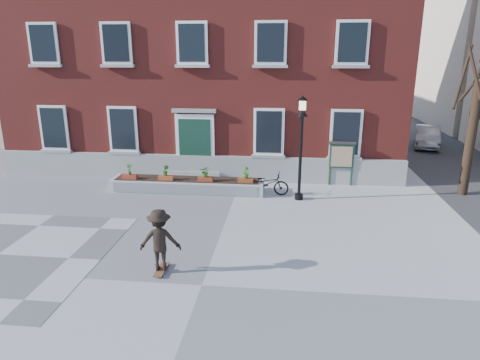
# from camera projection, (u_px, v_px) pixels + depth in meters

# --- Properties ---
(ground) EXTENTS (100.00, 100.00, 0.00)m
(ground) POSITION_uv_depth(u_px,v_px,m) (202.00, 285.00, 10.37)
(ground) COLOR #9E9EA1
(ground) RESTS_ON ground
(bicycle) EXTENTS (1.79, 0.77, 0.91)m
(bicycle) POSITION_uv_depth(u_px,v_px,m) (267.00, 183.00, 16.93)
(bicycle) COLOR black
(bicycle) RESTS_ON ground
(parked_car) EXTENTS (2.26, 4.00, 1.25)m
(parked_car) POSITION_uv_depth(u_px,v_px,m) (427.00, 137.00, 25.45)
(parked_car) COLOR #ADB0B2
(parked_car) RESTS_ON ground
(brick_building) EXTENTS (18.40, 10.85, 12.60)m
(brick_building) POSITION_uv_depth(u_px,v_px,m) (213.00, 35.00, 22.09)
(brick_building) COLOR maroon
(brick_building) RESTS_ON ground
(planter_assembly) EXTENTS (6.20, 1.12, 1.15)m
(planter_assembly) POSITION_uv_depth(u_px,v_px,m) (188.00, 184.00, 17.33)
(planter_assembly) COLOR beige
(planter_assembly) RESTS_ON ground
(bare_tree) EXTENTS (1.83, 1.83, 6.16)m
(bare_tree) POSITION_uv_depth(u_px,v_px,m) (473.00, 125.00, 16.28)
(bare_tree) COLOR #2E1F14
(bare_tree) RESTS_ON ground
(lamp_post) EXTENTS (0.40, 0.40, 3.93)m
(lamp_post) POSITION_uv_depth(u_px,v_px,m) (301.00, 134.00, 15.75)
(lamp_post) COLOR black
(lamp_post) RESTS_ON ground
(notice_board) EXTENTS (1.10, 0.16, 1.87)m
(notice_board) POSITION_uv_depth(u_px,v_px,m) (342.00, 156.00, 17.89)
(notice_board) COLOR #172E1F
(notice_board) RESTS_ON ground
(skateboarder) EXTENTS (1.11, 0.78, 1.70)m
(skateboarder) POSITION_uv_depth(u_px,v_px,m) (160.00, 240.00, 10.78)
(skateboarder) COLOR brown
(skateboarder) RESTS_ON ground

